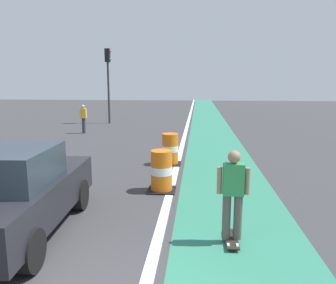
% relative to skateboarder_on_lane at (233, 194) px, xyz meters
% --- Properties ---
extents(bike_lane_strip, '(2.50, 80.00, 0.01)m').
position_rel_skateboarder_on_lane_xyz_m(bike_lane_strip, '(0.17, 9.87, -0.91)').
color(bike_lane_strip, '#2D755B').
rests_on(bike_lane_strip, ground).
extents(lane_divider_stripe, '(0.20, 80.00, 0.01)m').
position_rel_skateboarder_on_lane_xyz_m(lane_divider_stripe, '(-1.33, 9.87, -0.91)').
color(lane_divider_stripe, silver).
rests_on(lane_divider_stripe, ground).
extents(skateboarder_on_lane, '(0.57, 0.80, 1.69)m').
position_rel_skateboarder_on_lane_xyz_m(skateboarder_on_lane, '(0.00, 0.00, 0.00)').
color(skateboarder_on_lane, black).
rests_on(skateboarder_on_lane, ground).
extents(parked_sedan_nearest, '(2.10, 4.20, 1.70)m').
position_rel_skateboarder_on_lane_xyz_m(parked_sedan_nearest, '(-4.03, -0.07, -0.08)').
color(parked_sedan_nearest, black).
rests_on(parked_sedan_nearest, ground).
extents(traffic_barrel_front, '(0.73, 0.73, 1.09)m').
position_rel_skateboarder_on_lane_xyz_m(traffic_barrel_front, '(-1.57, 2.77, -0.38)').
color(traffic_barrel_front, orange).
rests_on(traffic_barrel_front, ground).
extents(traffic_barrel_mid, '(0.73, 0.73, 1.09)m').
position_rel_skateboarder_on_lane_xyz_m(traffic_barrel_mid, '(-1.58, 5.69, -0.38)').
color(traffic_barrel_mid, orange).
rests_on(traffic_barrel_mid, ground).
extents(traffic_light_corner, '(0.41, 0.32, 5.10)m').
position_rel_skateboarder_on_lane_xyz_m(traffic_light_corner, '(-6.83, 17.21, 2.59)').
color(traffic_light_corner, '#2D2D2D').
rests_on(traffic_light_corner, ground).
extents(pedestrian_crossing, '(0.34, 0.20, 1.61)m').
position_rel_skateboarder_on_lane_xyz_m(pedestrian_crossing, '(-7.05, 12.51, -0.05)').
color(pedestrian_crossing, '#33333D').
rests_on(pedestrian_crossing, ground).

